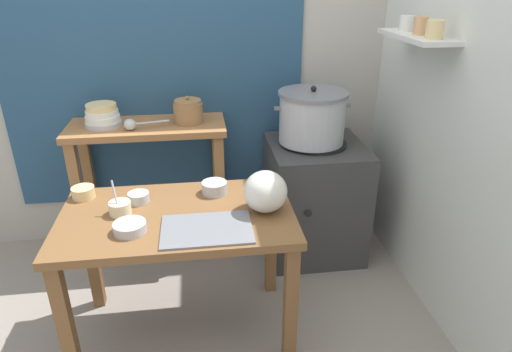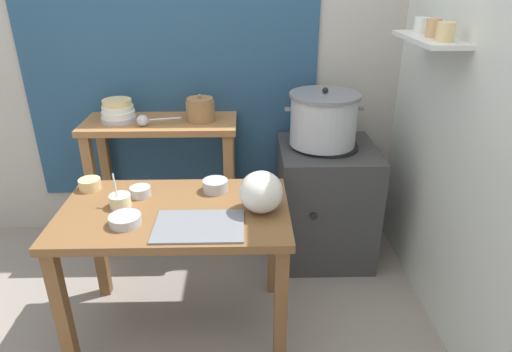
% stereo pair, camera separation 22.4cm
% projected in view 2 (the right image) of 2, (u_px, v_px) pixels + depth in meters
% --- Properties ---
extents(ground_plane, '(9.00, 9.00, 0.00)m').
position_uv_depth(ground_plane, '(186.00, 326.00, 2.43)').
color(ground_plane, gray).
extents(wall_back, '(4.40, 0.12, 2.60)m').
position_uv_depth(wall_back, '(206.00, 48.00, 2.88)').
color(wall_back, '#B2ADA3').
rests_on(wall_back, ground).
extents(wall_right, '(0.30, 3.20, 2.60)m').
position_uv_depth(wall_right, '(471.00, 78.00, 2.09)').
color(wall_right, silver).
rests_on(wall_right, ground).
extents(prep_table, '(1.10, 0.66, 0.72)m').
position_uv_depth(prep_table, '(176.00, 229.00, 2.18)').
color(prep_table, brown).
rests_on(prep_table, ground).
extents(back_shelf_table, '(0.96, 0.40, 0.90)m').
position_uv_depth(back_shelf_table, '(163.00, 153.00, 2.89)').
color(back_shelf_table, '#9E6B3D').
rests_on(back_shelf_table, ground).
extents(stove_block, '(0.60, 0.61, 0.78)m').
position_uv_depth(stove_block, '(325.00, 201.00, 2.92)').
color(stove_block, '#383838').
rests_on(stove_block, ground).
extents(steamer_pot, '(0.47, 0.43, 0.35)m').
position_uv_depth(steamer_pot, '(324.00, 119.00, 2.70)').
color(steamer_pot, '#B7BABF').
rests_on(steamer_pot, stove_block).
extents(clay_pot, '(0.18, 0.18, 0.17)m').
position_uv_depth(clay_pot, '(200.00, 110.00, 2.77)').
color(clay_pot, olive).
rests_on(clay_pot, back_shelf_table).
extents(bowl_stack_enamel, '(0.22, 0.22, 0.14)m').
position_uv_depth(bowl_stack_enamel, '(118.00, 111.00, 2.77)').
color(bowl_stack_enamel, '#B7BABF').
rests_on(bowl_stack_enamel, back_shelf_table).
extents(ladle, '(0.26, 0.09, 0.07)m').
position_uv_depth(ladle, '(144.00, 120.00, 2.69)').
color(ladle, '#B7BABF').
rests_on(ladle, back_shelf_table).
extents(serving_tray, '(0.40, 0.28, 0.01)m').
position_uv_depth(serving_tray, '(199.00, 226.00, 1.98)').
color(serving_tray, slate).
rests_on(serving_tray, prep_table).
extents(plastic_bag, '(0.21, 0.21, 0.20)m').
position_uv_depth(plastic_bag, '(261.00, 192.00, 2.08)').
color(plastic_bag, silver).
rests_on(plastic_bag, prep_table).
extents(prep_bowl_0, '(0.10, 0.10, 0.17)m').
position_uv_depth(prep_bowl_0, '(120.00, 200.00, 2.14)').
color(prep_bowl_0, beige).
rests_on(prep_bowl_0, prep_table).
extents(prep_bowl_1, '(0.13, 0.13, 0.06)m').
position_uv_depth(prep_bowl_1, '(215.00, 185.00, 2.30)').
color(prep_bowl_1, '#B7BABF').
rests_on(prep_bowl_1, prep_table).
extents(prep_bowl_2, '(0.10, 0.10, 0.05)m').
position_uv_depth(prep_bowl_2, '(140.00, 191.00, 2.25)').
color(prep_bowl_2, '#B7BABF').
rests_on(prep_bowl_2, prep_table).
extents(prep_bowl_3, '(0.14, 0.14, 0.04)m').
position_uv_depth(prep_bowl_3, '(125.00, 220.00, 2.00)').
color(prep_bowl_3, '#B7BABF').
rests_on(prep_bowl_3, prep_table).
extents(prep_bowl_4, '(0.11, 0.11, 0.06)m').
position_uv_depth(prep_bowl_4, '(90.00, 184.00, 2.32)').
color(prep_bowl_4, '#E5C684').
rests_on(prep_bowl_4, prep_table).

